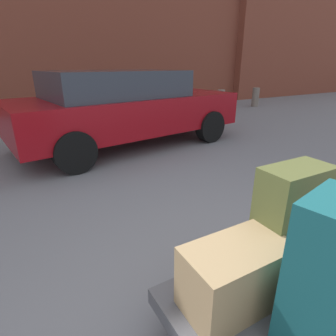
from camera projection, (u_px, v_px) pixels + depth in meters
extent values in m
cube|color=brown|center=(323.00, 14.00, 14.08)|extent=(12.00, 1.00, 7.93)
cube|color=#4C4C51|center=(277.00, 303.00, 1.49)|extent=(1.19, 0.81, 0.10)
cylinder|color=black|center=(280.00, 270.00, 1.96)|extent=(0.24, 0.06, 0.24)
cylinder|color=black|center=(188.00, 320.00, 1.58)|extent=(0.24, 0.06, 0.24)
cube|color=#9E7F56|center=(236.00, 275.00, 1.37)|extent=(0.56, 0.32, 0.35)
cube|color=#144C51|center=(330.00, 279.00, 1.10)|extent=(0.40, 0.33, 0.72)
cube|color=#4C5128|center=(289.00, 219.00, 1.58)|extent=(0.42, 0.24, 0.66)
cube|color=maroon|center=(129.00, 113.00, 5.27)|extent=(4.50, 2.35, 0.64)
cube|color=#2D333D|center=(115.00, 84.00, 4.93)|extent=(2.60, 1.89, 0.46)
cylinder|color=black|center=(161.00, 115.00, 6.82)|extent=(0.66, 0.30, 0.64)
cylinder|color=black|center=(210.00, 127.00, 5.57)|extent=(0.66, 0.30, 0.64)
cylinder|color=black|center=(43.00, 131.00, 5.20)|extent=(0.66, 0.30, 0.64)
cylinder|color=black|center=(75.00, 152.00, 3.94)|extent=(0.66, 0.30, 0.64)
torus|color=black|center=(160.00, 99.00, 9.58)|extent=(0.72, 0.14, 0.72)
torus|color=black|center=(183.00, 97.00, 10.16)|extent=(0.72, 0.14, 0.72)
cylinder|color=black|center=(172.00, 93.00, 9.80)|extent=(1.00, 0.16, 0.04)
cylinder|color=black|center=(167.00, 89.00, 9.63)|extent=(0.04, 0.04, 0.30)
cylinder|color=black|center=(181.00, 86.00, 9.98)|extent=(0.04, 0.04, 0.40)
cylinder|color=#72665B|center=(144.00, 106.00, 8.09)|extent=(0.26, 0.26, 0.70)
cylinder|color=#72665B|center=(187.00, 103.00, 8.82)|extent=(0.26, 0.26, 0.70)
cylinder|color=#72665B|center=(221.00, 100.00, 9.50)|extent=(0.26, 0.26, 0.70)
cylinder|color=#72665B|center=(255.00, 97.00, 10.31)|extent=(0.26, 0.26, 0.70)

